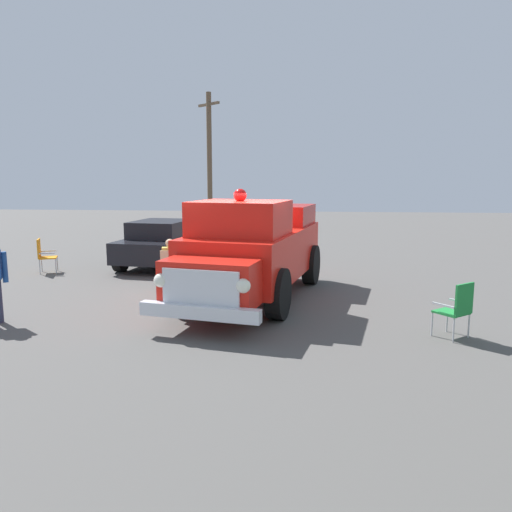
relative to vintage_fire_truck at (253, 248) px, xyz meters
The scene contains 9 objects.
ground_plane 1.35m from the vintage_fire_truck, 151.99° to the left, with size 60.00×60.00×0.00m, color #514F4C.
vintage_fire_truck is the anchor object (origin of this frame).
classic_hot_rod 5.41m from the vintage_fire_truck, 37.95° to the left, with size 4.56×2.41×1.46m.
lawn_chair_near_truck 2.37m from the vintage_fire_truck, 72.14° to the left, with size 0.59×0.60×1.02m.
lawn_chair_by_car 4.72m from the vintage_fire_truck, 123.76° to the right, with size 0.69×0.69×1.02m.
lawn_chair_spare 7.00m from the vintage_fire_truck, 69.18° to the left, with size 0.64×0.64×1.02m.
spectator_seated 2.41m from the vintage_fire_truck, 69.39° to the left, with size 0.60×0.48×1.29m.
utility_pole 15.04m from the vintage_fire_truck, 14.79° to the left, with size 1.26×1.32×7.05m.
traffic_cone 4.76m from the vintage_fire_truck, 19.43° to the left, with size 0.40×0.40×0.64m.
Camera 1 is at (-10.85, -1.50, 2.85)m, focal length 34.97 mm.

